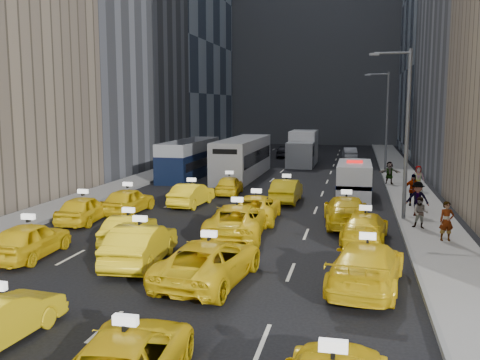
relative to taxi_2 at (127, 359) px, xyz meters
The scene contains 38 objects.
ground 7.24m from the taxi_2, 106.04° to the left, with size 160.00×160.00×0.00m, color black.
sidewalk_west 34.29m from the taxi_2, 111.37° to the left, with size 3.00×90.00×0.15m, color gray.
sidewalk_east 33.04m from the taxi_2, 75.08° to the left, with size 3.00×90.00×0.15m, color gray.
curb_west 33.79m from the taxi_2, 109.08° to the left, with size 0.15×90.00×0.18m, color slate.
curb_east 32.70m from the taxi_2, 77.53° to the left, with size 0.15×90.00×0.18m, color slate.
building_backdrop 81.28m from the taxi_2, 91.44° to the left, with size 30.00×12.00×40.00m, color slate.
streetlight_near 20.69m from the taxi_2, 69.19° to the left, with size 2.15×0.22×9.00m.
streetlight_far 39.81m from the taxi_2, 79.53° to the left, with size 2.15×0.22×9.00m.
taxi_2 is the anchor object (origin of this frame).
taxi_4 11.73m from the taxi_2, 133.39° to the left, with size 1.76×4.37×1.49m, color yellow.
taxi_5 9.27m from the taxi_2, 110.94° to the left, with size 1.69×4.85×1.60m, color yellow.
taxi_6 7.20m from the taxi_2, 91.13° to the left, with size 2.52×5.45×1.52m, color yellow.
taxi_7 9.33m from the taxi_2, 56.01° to the left, with size 2.23×5.49×1.59m, color yellow.
taxi_8 17.50m from the taxi_2, 121.51° to the left, with size 1.72×4.29×1.46m, color yellow.
taxi_9 12.40m from the taxi_2, 113.79° to the left, with size 1.42×4.07×1.34m, color yellow.
taxi_10 13.84m from the taxi_2, 92.61° to the left, with size 2.56×5.54×1.54m, color yellow.
taxi_11 14.98m from the taxi_2, 69.55° to the left, with size 1.89×4.65×1.35m, color yellow.
taxi_12 19.46m from the taxi_2, 114.01° to the left, with size 1.73×4.31×1.47m, color yellow.
taxi_13 21.29m from the taxi_2, 103.69° to the left, with size 1.48×4.25×1.40m, color yellow.
taxi_14 17.46m from the taxi_2, 91.31° to the left, with size 2.30×4.99×1.39m, color yellow.
taxi_15 17.69m from the taxi_2, 75.83° to the left, with size 2.16×5.32×1.54m, color yellow.
taxi_16 25.46m from the taxi_2, 98.44° to the left, with size 1.56×3.89×1.32m, color yellow.
taxi_17 23.22m from the taxi_2, 88.84° to the left, with size 1.56×4.47×1.47m, color yellow.
nypd_van 26.60m from the taxi_2, 79.90° to the left, with size 2.67×5.90×2.47m.
double_decker 34.56m from the taxi_2, 105.43° to the left, with size 3.54×10.86×3.10m.
city_bus 34.65m from the taxi_2, 97.86° to the left, with size 2.97×12.88×3.31m.
box_truck 44.44m from the taxi_2, 90.83° to the left, with size 2.95×7.72×3.48m.
misc_car_0 37.03m from the taxi_2, 82.62° to the left, with size 1.71×4.90×1.62m, color #95989C.
misc_car_1 47.24m from the taxi_2, 100.09° to the left, with size 2.64×5.72×1.59m, color black.
misc_car_2 51.57m from the taxi_2, 90.94° to the left, with size 2.04×5.03×1.46m, color gray.
misc_car_3 51.96m from the taxi_2, 93.99° to the left, with size 1.70×4.24×1.44m, color black.
misc_car_4 52.07m from the taxi_2, 85.62° to the left, with size 1.42×4.06×1.34m, color #9C9EA3.
pedestrian_0 16.93m from the taxi_2, 58.79° to the left, with size 0.65×0.42×1.77m, color gray.
pedestrian_1 18.51m from the taxi_2, 64.72° to the left, with size 0.76×0.41×1.56m, color gray.
pedestrian_2 21.40m from the taxi_2, 67.80° to the left, with size 1.22×0.50×1.88m, color gray.
pedestrian_3 24.29m from the taxi_2, 70.44° to the left, with size 1.12×0.51×1.91m, color gray.
pedestrian_4 30.26m from the taxi_2, 72.60° to the left, with size 0.86×0.47×1.77m, color gray.
pedestrian_5 32.53m from the taxi_2, 77.09° to the left, with size 1.60×0.46×1.72m, color gray.
Camera 1 is at (6.76, -17.12, 6.17)m, focal length 40.00 mm.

